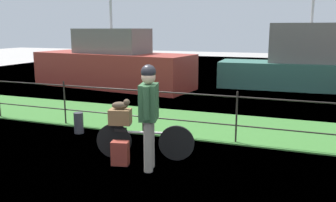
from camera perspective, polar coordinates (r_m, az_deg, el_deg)
The scene contains 12 objects.
ground_plane at distance 5.47m, azimuth -4.35°, elevation -12.47°, with size 60.00×60.00×0.00m, color #9E9993.
grass_strip at distance 8.42m, azimuth 5.28°, elevation -3.74°, with size 27.00×2.40×0.03m, color #38702D.
harbor_water at distance 14.20m, azimuth 11.81°, elevation 2.23°, with size 30.00×30.00×0.00m, color slate.
iron_fence at distance 7.29m, azimuth 3.11°, elevation -1.34°, with size 18.04×0.04×1.03m.
bicycle_main at distance 6.19m, azimuth -3.90°, elevation -6.33°, with size 1.66×0.46×0.61m.
wooden_crate at distance 6.16m, azimuth -7.63°, elevation -2.49°, with size 0.36×0.26×0.26m, color brown.
terrier_dog at distance 6.11m, azimuth -7.45°, elevation -0.61°, with size 0.32×0.20×0.18m.
cyclist_person at distance 5.56m, azimuth -3.07°, elevation -1.15°, with size 0.35×0.53×1.68m.
backpack_on_paving at distance 6.01m, azimuth -7.62°, elevation -8.23°, with size 0.28×0.18×0.40m, color maroon.
mooring_bollard at distance 7.94m, azimuth -14.04°, elevation -3.40°, with size 0.20×0.20×0.45m, color #38383D.
moored_boat_near at distance 14.01m, azimuth -8.85°, elevation 5.72°, with size 6.55×2.84×3.82m.
moored_boat_mid at distance 14.25m, azimuth 21.43°, elevation 5.23°, with size 6.52×2.02×4.02m.
Camera 1 is at (2.14, -4.52, 2.21)m, focal length 38.27 mm.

